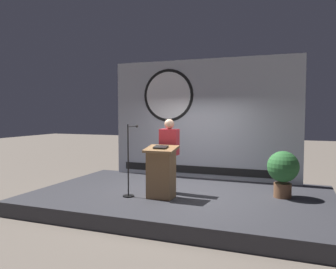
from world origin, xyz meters
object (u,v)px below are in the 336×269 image
Objects in this scene: podium at (161,172)px; microphone_stand at (130,171)px; potted_plant at (283,169)px; speaker_person at (169,155)px.

podium is 0.69m from microphone_stand.
podium is 1.12× the size of potted_plant.
potted_plant is at bearing 18.84° from microphone_stand.
microphone_stand is at bearing -161.16° from potted_plant.
microphone_stand is (-0.69, -0.09, 0.01)m from podium.
potted_plant is at bearing 11.21° from speaker_person.
speaker_person reaches higher than potted_plant.
microphone_stand is 3.22m from potted_plant.
speaker_person is 1.68× the size of potted_plant.
podium reaches higher than potted_plant.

